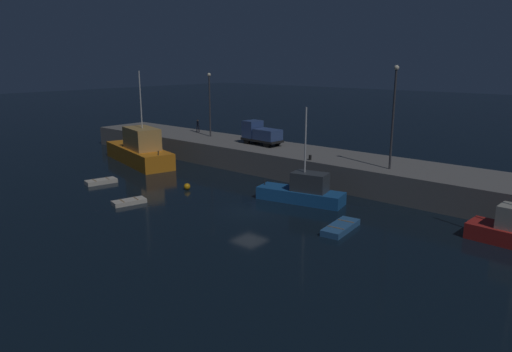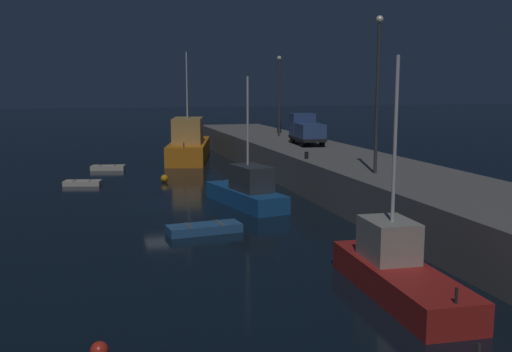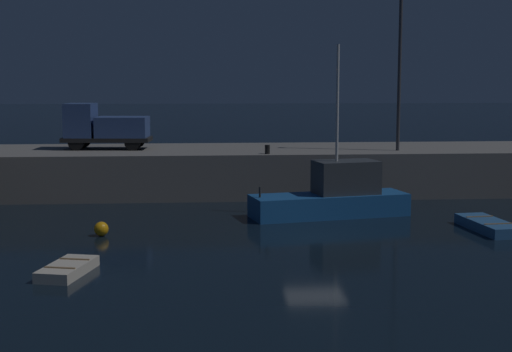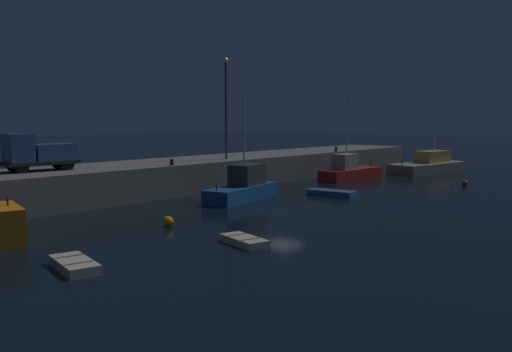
# 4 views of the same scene
# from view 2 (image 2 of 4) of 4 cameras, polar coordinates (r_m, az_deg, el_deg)

# --- Properties ---
(ground_plane) EXTENTS (320.00, 320.00, 0.00)m
(ground_plane) POSITION_cam_2_polar(r_m,az_deg,el_deg) (39.34, -8.82, -2.76)
(ground_plane) COLOR black
(pier_quay) EXTENTS (75.21, 7.71, 2.55)m
(pier_quay) POSITION_cam_2_polar(r_m,az_deg,el_deg) (42.89, 9.35, -0.08)
(pier_quay) COLOR slate
(pier_quay) RESTS_ON ground
(fishing_trawler_red) EXTENTS (8.24, 2.75, 8.87)m
(fishing_trawler_red) POSITION_cam_2_polar(r_m,az_deg,el_deg) (23.23, 13.36, -8.82)
(fishing_trawler_red) COLOR red
(fishing_trawler_red) RESTS_ON ground
(fishing_boat_blue) EXTENTS (13.30, 6.68, 10.91)m
(fishing_boat_blue) POSITION_cam_2_polar(r_m,az_deg,el_deg) (61.73, -6.43, 2.98)
(fishing_boat_blue) COLOR orange
(fishing_boat_blue) RESTS_ON ground
(fishing_boat_white) EXTENTS (7.96, 3.79, 8.28)m
(fishing_boat_white) POSITION_cam_2_polar(r_m,az_deg,el_deg) (38.47, -0.85, -1.41)
(fishing_boat_white) COLOR #195193
(fishing_boat_white) RESTS_ON ground
(dinghy_orange_near) EXTENTS (1.87, 3.02, 0.41)m
(dinghy_orange_near) POSITION_cam_2_polar(r_m,az_deg,el_deg) (48.27, -16.24, -0.64)
(dinghy_orange_near) COLOR beige
(dinghy_orange_near) RESTS_ON ground
(rowboat_white_mid) EXTENTS (1.93, 3.21, 0.45)m
(rowboat_white_mid) POSITION_cam_2_polar(r_m,az_deg,el_deg) (56.22, -13.95, 0.78)
(rowboat_white_mid) COLOR beige
(rowboat_white_mid) RESTS_ON ground
(dinghy_red_small) EXTENTS (1.83, 4.03, 0.49)m
(dinghy_red_small) POSITION_cam_2_polar(r_m,az_deg,el_deg) (31.85, -4.98, -5.02)
(dinghy_red_small) COLOR #2D6099
(dinghy_red_small) RESTS_ON ground
(mooring_buoy_near) EXTENTS (0.53, 0.53, 0.53)m
(mooring_buoy_near) POSITION_cam_2_polar(r_m,az_deg,el_deg) (18.36, -14.74, -15.83)
(mooring_buoy_near) COLOR red
(mooring_buoy_near) RESTS_ON ground
(mooring_buoy_mid) EXTENTS (0.62, 0.62, 0.62)m
(mooring_buoy_mid) POSITION_cam_2_polar(r_m,az_deg,el_deg) (48.26, -8.74, -0.23)
(mooring_buoy_mid) COLOR orange
(mooring_buoy_mid) RESTS_ON ground
(lamp_post_west) EXTENTS (0.44, 0.44, 7.99)m
(lamp_post_west) POSITION_cam_2_polar(r_m,az_deg,el_deg) (60.38, 2.22, 8.24)
(lamp_post_west) COLOR #38383D
(lamp_post_west) RESTS_ON pier_quay
(lamp_post_east) EXTENTS (0.44, 0.44, 9.13)m
(lamp_post_east) POSITION_cam_2_polar(r_m,az_deg,el_deg) (35.74, 11.55, 8.61)
(lamp_post_east) COLOR #38383D
(lamp_post_east) RESTS_ON pier_quay
(utility_truck) EXTENTS (5.21, 2.44, 2.66)m
(utility_truck) POSITION_cam_2_polar(r_m,az_deg,el_deg) (52.22, 4.84, 4.41)
(utility_truck) COLOR black
(utility_truck) RESTS_ON pier_quay
(dockworker) EXTENTS (0.38, 0.46, 1.76)m
(dockworker) POSITION_cam_2_polar(r_m,az_deg,el_deg) (64.47, 2.24, 5.02)
(dockworker) COLOR black
(dockworker) RESTS_ON pier_quay
(bollard_central) EXTENTS (0.28, 0.28, 0.49)m
(bollard_central) POSITION_cam_2_polar(r_m,az_deg,el_deg) (42.44, 4.85, 1.98)
(bollard_central) COLOR black
(bollard_central) RESTS_ON pier_quay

